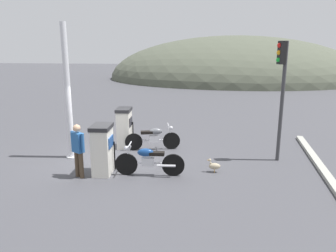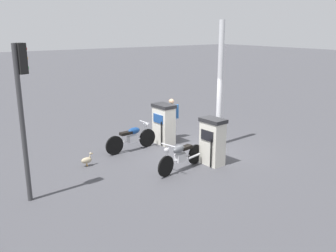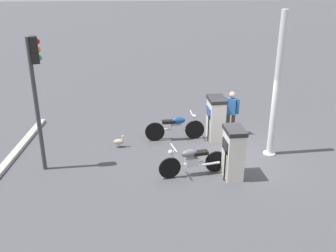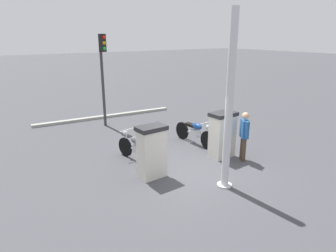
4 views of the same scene
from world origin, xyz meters
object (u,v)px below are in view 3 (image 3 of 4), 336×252
(motorcycle_near_pump, at_px, (176,127))
(motorcycle_far_pump, at_px, (192,160))
(wandering_duck, at_px, (119,141))
(fuel_pump_near, at_px, (216,118))
(fuel_pump_far, at_px, (233,152))
(canopy_support_pole, at_px, (276,89))
(roadside_traffic_light, at_px, (36,83))
(attendant_person, at_px, (231,110))

(motorcycle_near_pump, bearing_deg, motorcycle_far_pump, 95.77)
(wandering_duck, bearing_deg, fuel_pump_near, -171.66)
(fuel_pump_far, bearing_deg, motorcycle_far_pump, -8.81)
(motorcycle_far_pump, height_order, canopy_support_pole, canopy_support_pole)
(motorcycle_near_pump, bearing_deg, wandering_duck, 13.85)
(fuel_pump_near, height_order, wandering_duck, fuel_pump_near)
(fuel_pump_far, bearing_deg, wandering_duck, -33.22)
(wandering_duck, bearing_deg, motorcycle_far_pump, 137.58)
(fuel_pump_near, xyz_separation_m, fuel_pump_far, (0.00, 2.68, -0.00))
(motorcycle_far_pump, distance_m, wandering_duck, 2.99)
(motorcycle_far_pump, relative_size, wandering_duck, 4.64)
(canopy_support_pole, bearing_deg, motorcycle_far_pump, 23.62)
(wandering_duck, distance_m, roadside_traffic_light, 3.49)
(fuel_pump_near, relative_size, fuel_pump_far, 1.00)
(attendant_person, relative_size, canopy_support_pole, 0.35)
(motorcycle_far_pump, relative_size, canopy_support_pole, 0.44)
(fuel_pump_near, height_order, attendant_person, attendant_person)
(wandering_duck, height_order, roadside_traffic_light, roadside_traffic_light)
(canopy_support_pole, bearing_deg, wandering_duck, -9.74)
(fuel_pump_far, bearing_deg, attendant_person, -101.42)
(fuel_pump_far, relative_size, motorcycle_far_pump, 0.75)
(motorcycle_far_pump, xyz_separation_m, wandering_duck, (2.20, -2.01, -0.27))
(roadside_traffic_light, xyz_separation_m, canopy_support_pole, (-6.97, -0.50, -0.49))
(attendant_person, bearing_deg, fuel_pump_near, 29.89)
(fuel_pump_near, xyz_separation_m, motorcycle_near_pump, (1.39, 0.01, -0.29))
(fuel_pump_far, relative_size, canopy_support_pole, 0.34)
(fuel_pump_near, distance_m, canopy_support_pole, 2.48)
(fuel_pump_far, relative_size, wandering_duck, 3.50)
(motorcycle_near_pump, distance_m, motorcycle_far_pump, 2.50)
(fuel_pump_far, distance_m, motorcycle_far_pump, 1.19)
(motorcycle_near_pump, bearing_deg, fuel_pump_far, 117.55)
(attendant_person, distance_m, roadside_traffic_light, 6.65)
(fuel_pump_near, distance_m, attendant_person, 0.72)
(roadside_traffic_light, relative_size, canopy_support_pole, 0.87)
(fuel_pump_near, relative_size, wandering_duck, 3.50)
(canopy_support_pole, bearing_deg, attendant_person, -61.02)
(motorcycle_near_pump, bearing_deg, fuel_pump_near, -179.61)
(motorcycle_near_pump, relative_size, roadside_traffic_light, 0.53)
(attendant_person, relative_size, wandering_duck, 3.69)
(wandering_duck, bearing_deg, roadside_traffic_light, 32.62)
(attendant_person, height_order, wandering_duck, attendant_person)
(fuel_pump_near, bearing_deg, fuel_pump_far, 90.00)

